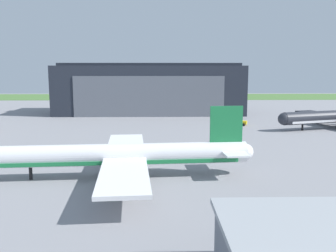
{
  "coord_description": "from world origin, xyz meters",
  "views": [
    {
      "loc": [
        5.42,
        -66.28,
        18.33
      ],
      "look_at": [
        7.41,
        20.52,
        5.05
      ],
      "focal_mm": 39.73,
      "sensor_mm": 36.0,
      "label": 1
    }
  ],
  "objects": [
    {
      "name": "baggage_tug",
      "position": [
        31.74,
        54.37,
        1.11
      ],
      "size": [
        4.89,
        3.69,
        2.21
      ],
      "color": "yellow",
      "rests_on": "ground_plane"
    },
    {
      "name": "maintenance_hangar",
      "position": [
        1.39,
        91.65,
        10.01
      ],
      "size": [
        76.5,
        29.58,
        20.95
      ],
      "color": "#232833",
      "rests_on": "ground_plane"
    },
    {
      "name": "grass_field_strip",
      "position": [
        0.0,
        184.11,
        0.04
      ],
      "size": [
        440.0,
        56.0,
        0.08
      ],
      "primitive_type": "cube",
      "color": "#4B7538",
      "rests_on": "ground_plane"
    },
    {
      "name": "ground_plane",
      "position": [
        0.0,
        0.0,
        0.0
      ],
      "size": [
        440.0,
        440.0,
        0.0
      ],
      "primitive_type": "plane",
      "color": "gray"
    },
    {
      "name": "airliner_near_left",
      "position": [
        -1.21,
        -4.33,
        3.81
      ],
      "size": [
        46.89,
        41.72,
        12.09
      ],
      "color": "white",
      "rests_on": "ground_plane"
    }
  ]
}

